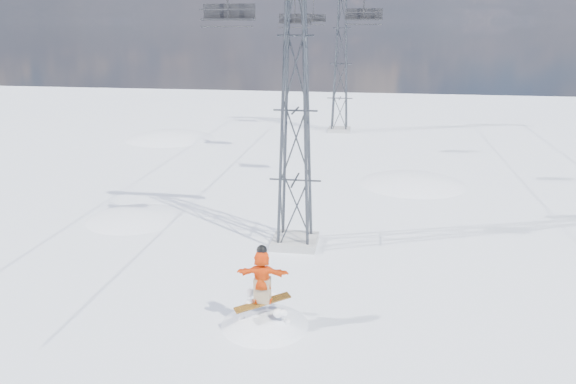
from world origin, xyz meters
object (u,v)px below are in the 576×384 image
object	(u,v)px
lift_tower_near	(295,111)
snowboarder_jump	(265,372)
lift_chair_near	(228,14)
lift_tower_far	(341,64)

from	to	relation	value
lift_tower_near	snowboarder_jump	world-z (taller)	lift_tower_near
lift_chair_near	lift_tower_far	bearing A→B (deg)	85.20
lift_tower_far	snowboarder_jump	bearing A→B (deg)	-89.94
snowboarder_jump	lift_tower_near	bearing A→B (deg)	90.31
lift_tower_near	lift_tower_far	world-z (taller)	same
lift_tower_near	lift_chair_near	world-z (taller)	lift_tower_near
lift_tower_far	lift_chair_near	xyz separation A→B (m)	(-2.20, -26.18, 3.53)
lift_tower_near	lift_tower_far	distance (m)	25.00
snowboarder_jump	lift_chair_near	world-z (taller)	lift_chair_near
snowboarder_jump	lift_chair_near	xyz separation A→B (m)	(-2.24, 5.22, 10.64)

